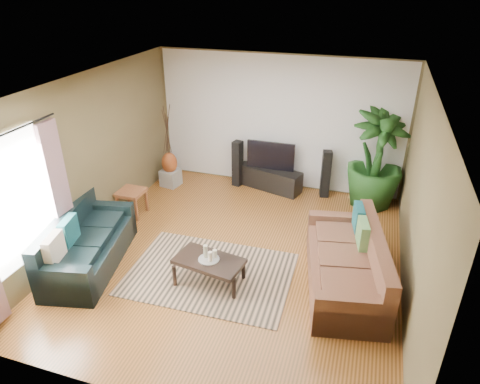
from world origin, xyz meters
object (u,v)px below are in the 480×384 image
at_px(speaker_left, 238,164).
at_px(side_table, 132,202).
at_px(potted_plant, 376,159).
at_px(speaker_right, 326,174).
at_px(pedestal, 171,178).
at_px(sofa_right, 345,260).
at_px(coffee_table, 209,271).
at_px(sofa_left, 88,241).
at_px(tv_stand, 270,178).
at_px(television, 271,156).
at_px(vase, 169,163).

height_order(speaker_left, side_table, speaker_left).
bearing_deg(speaker_left, potted_plant, 11.46).
xyz_separation_m(speaker_right, side_table, (-3.30, -1.81, -0.24)).
relative_size(speaker_right, side_table, 1.98).
bearing_deg(speaker_right, pedestal, 176.23).
distance_m(sofa_right, speaker_left, 3.61).
bearing_deg(speaker_right, potted_plant, -17.46).
bearing_deg(pedestal, coffee_table, -54.61).
distance_m(sofa_left, speaker_left, 3.58).
relative_size(speaker_right, pedestal, 2.75).
relative_size(sofa_left, pedestal, 5.50).
bearing_deg(potted_plant, pedestal, -174.09).
relative_size(speaker_left, potted_plant, 0.52).
distance_m(speaker_right, potted_plant, 1.00).
distance_m(speaker_left, speaker_right, 1.82).
height_order(coffee_table, tv_stand, tv_stand).
relative_size(speaker_left, side_table, 2.00).
xyz_separation_m(coffee_table, television, (0.09, 3.23, 0.53)).
bearing_deg(potted_plant, sofa_left, -140.37).
height_order(coffee_table, vase, vase).
xyz_separation_m(sofa_right, pedestal, (-3.79, 2.19, -0.25)).
bearing_deg(sofa_left, sofa_right, -91.89).
relative_size(sofa_left, coffee_table, 1.98).
distance_m(coffee_table, tv_stand, 3.23).
relative_size(pedestal, side_table, 0.72).
bearing_deg(tv_stand, speaker_left, -160.36).
distance_m(coffee_table, speaker_right, 3.46).
height_order(sofa_left, sofa_right, same).
height_order(television, speaker_right, television).
xyz_separation_m(potted_plant, pedestal, (-4.05, -0.42, -0.76)).
xyz_separation_m(sofa_left, potted_plant, (4.00, 3.31, 0.51)).
height_order(sofa_left, tv_stand, sofa_left).
bearing_deg(speaker_left, side_table, -117.81).
bearing_deg(pedestal, television, 13.69).
height_order(potted_plant, pedestal, potted_plant).
bearing_deg(side_table, pedestal, 84.01).
bearing_deg(speaker_right, speaker_left, 168.74).
relative_size(speaker_right, potted_plant, 0.51).
height_order(sofa_right, speaker_right, speaker_right).
distance_m(sofa_left, sofa_right, 3.80).
bearing_deg(speaker_left, speaker_right, 13.51).
bearing_deg(potted_plant, sofa_right, -95.68).
height_order(speaker_right, potted_plant, potted_plant).
bearing_deg(speaker_right, vase, 176.23).
xyz_separation_m(sofa_right, tv_stand, (-1.76, 2.69, -0.20)).
distance_m(coffee_table, potted_plant, 3.87).
xyz_separation_m(sofa_right, side_table, (-3.93, 0.88, -0.18)).
bearing_deg(pedestal, tv_stand, 13.69).
height_order(tv_stand, side_table, side_table).
relative_size(potted_plant, side_table, 3.86).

